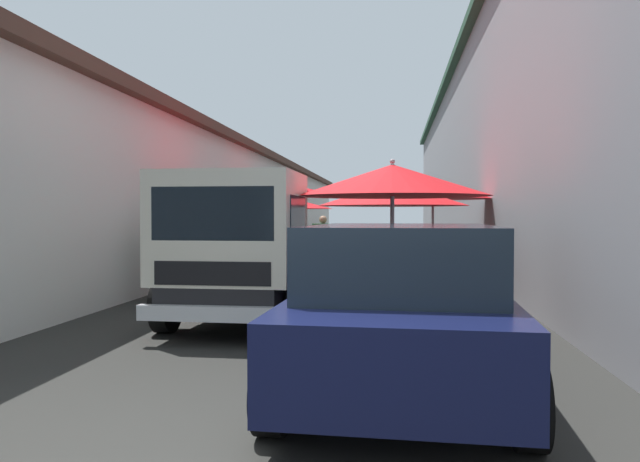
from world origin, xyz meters
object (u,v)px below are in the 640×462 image
fruit_stall_near_right (391,194)px  fruit_stall_far_right (259,196)px  fruit_stall_far_left (433,198)px  hatchback_car (402,305)px  vendor_by_crates (173,253)px  vendor_in_shade (323,240)px  parked_scooter (281,261)px  fruit_stall_near_left (391,206)px  delivery_truck (245,251)px  plastic_stool (275,258)px  fruit_stall_mid_lane (288,210)px

fruit_stall_near_right → fruit_stall_far_right: fruit_stall_far_right is taller
fruit_stall_far_left → hatchback_car: bearing=174.5°
vendor_by_crates → vendor_in_shade: (5.55, -2.03, -0.01)m
fruit_stall_far_left → hatchback_car: (-8.51, 0.82, -1.18)m
fruit_stall_far_right → fruit_stall_far_left: size_ratio=1.08×
fruit_stall_far_right → parked_scooter: (1.84, -0.12, -1.49)m
fruit_stall_near_left → vendor_by_crates: (-0.88, 3.83, -0.82)m
hatchback_car → vendor_by_crates: size_ratio=2.60×
hatchback_car → delivery_truck: 3.59m
parked_scooter → plastic_stool: parked_scooter is taller
fruit_stall_far_left → vendor_in_shade: bearing=54.6°
hatchback_car → fruit_stall_near_right: bearing=2.4°
fruit_stall_far_left → plastic_stool: (2.75, 4.20, -1.59)m
fruit_stall_mid_lane → fruit_stall_far_left: 5.78m
delivery_truck → plastic_stool: bearing=8.4°
fruit_stall_far_right → vendor_by_crates: bearing=150.5°
fruit_stall_mid_lane → fruit_stall_far_right: (-5.75, -0.40, 0.25)m
hatchback_car → fruit_stall_far_left: bearing=-5.5°
fruit_stall_mid_lane → parked_scooter: 4.14m
delivery_truck → vendor_by_crates: 2.74m
vendor_by_crates → delivery_truck: bearing=-138.5°
hatchback_car → parked_scooter: 9.14m
fruit_stall_mid_lane → fruit_stall_far_right: 5.77m
fruit_stall_mid_lane → fruit_stall_far_right: size_ratio=0.95×
fruit_stall_near_left → parked_scooter: fruit_stall_near_left is taller
fruit_stall_mid_lane → parked_scooter: (-3.91, -0.51, -1.24)m
fruit_stall_near_right → delivery_truck: size_ratio=0.53×
fruit_stall_far_right → plastic_stool: bearing=7.0°
vendor_in_shade → parked_scooter: (-1.74, 0.80, -0.42)m
hatchback_car → parked_scooter: size_ratio=2.35×
fruit_stall_far_right → fruit_stall_far_left: (1.63, -3.66, -0.02)m
hatchback_car → vendor_by_crates: (4.91, 3.96, 0.14)m
fruit_stall_near_right → fruit_stall_far_left: size_ratio=0.99×
plastic_stool → fruit_stall_far_right: bearing=-173.0°
fruit_stall_mid_lane → fruit_stall_near_right: fruit_stall_near_right is taller
hatchback_car → fruit_stall_far_right: bearing=22.5°
fruit_stall_near_left → delivery_truck: fruit_stall_near_left is taller
fruit_stall_mid_lane → fruit_stall_far_left: fruit_stall_far_left is taller
fruit_stall_mid_lane → vendor_by_crates: size_ratio=1.76×
fruit_stall_far_left → parked_scooter: bearing=86.7°
vendor_by_crates → fruit_stall_far_left: bearing=-53.0°
delivery_truck → parked_scooter: bearing=5.7°
fruit_stall_mid_lane → fruit_stall_near_left: size_ratio=0.98×
parked_scooter → delivery_truck: bearing=-174.3°
plastic_stool → fruit_stall_near_right: bearing=-158.9°
hatchback_car → vendor_in_shade: bearing=10.5°
vendor_in_shade → parked_scooter: bearing=155.5°
plastic_stool → fruit_stall_near_left: bearing=-149.2°
fruit_stall_far_right → parked_scooter: bearing=-3.6°
fruit_stall_mid_lane → vendor_by_crates: fruit_stall_mid_lane is taller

